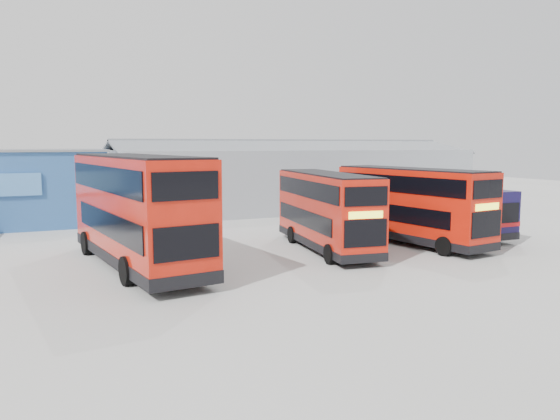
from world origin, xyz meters
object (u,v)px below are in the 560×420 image
object	(u,v)px
maintenance_shed	(290,177)
single_decker_blue	(437,209)
office_block	(10,187)
double_decker_centre	(326,212)
double_decker_right	(411,206)
double_decker_left	(137,212)

from	to	relation	value
maintenance_shed	single_decker_blue	world-z (taller)	maintenance_shed
office_block	maintenance_shed	distance (m)	22.09
office_block	single_decker_blue	world-z (taller)	office_block
maintenance_shed	double_decker_centre	xyz separation A→B (m)	(-6.69, -18.67, -0.61)
double_decker_centre	double_decker_right	xyz separation A→B (m)	(5.18, -0.25, 0.08)
office_block	maintenance_shed	xyz separation A→B (m)	(22.00, 2.01, 0.02)
double_decker_right	office_block	bearing A→B (deg)	132.22
maintenance_shed	double_decker_right	size ratio (longest dim) A/B	3.03
double_decker_left	double_decker_right	xyz separation A→B (m)	(14.78, -0.13, -0.41)
maintenance_shed	double_decker_centre	size ratio (longest dim) A/B	3.16
office_block	double_decker_centre	world-z (taller)	office_block
double_decker_centre	single_decker_blue	bearing A→B (deg)	21.58
double_decker_right	single_decker_blue	bearing A→B (deg)	24.36
office_block	maintenance_shed	world-z (taller)	maintenance_shed
single_decker_blue	double_decker_right	bearing A→B (deg)	34.14
maintenance_shed	double_decker_right	distance (m)	18.98
maintenance_shed	double_decker_left	bearing A→B (deg)	-130.93
maintenance_shed	double_decker_centre	distance (m)	19.84
double_decker_left	double_decker_centre	bearing A→B (deg)	173.14
double_decker_left	single_decker_blue	bearing A→B (deg)	179.82
maintenance_shed	double_decker_left	size ratio (longest dim) A/B	2.53
double_decker_right	double_decker_centre	bearing A→B (deg)	169.04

